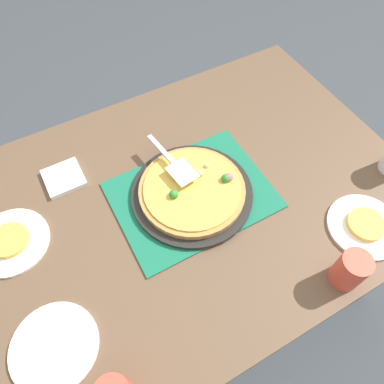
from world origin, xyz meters
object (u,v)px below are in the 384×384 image
(served_slice_left, at_px, (9,240))
(napkin_stack, at_px, (64,178))
(pizza, at_px, (192,189))
(plate_far_right, at_px, (364,226))
(pizza_pan, at_px, (192,193))
(cup_far, at_px, (350,270))
(plate_near_left, at_px, (11,242))
(pizza_server, at_px, (173,162))
(plate_side, at_px, (54,347))
(served_slice_right, at_px, (366,224))

(served_slice_left, distance_m, napkin_stack, 0.25)
(pizza, bearing_deg, plate_far_right, 138.67)
(pizza_pan, xyz_separation_m, napkin_stack, (0.33, -0.26, -0.01))
(pizza, height_order, cup_far, cup_far)
(plate_near_left, relative_size, pizza_server, 0.94)
(plate_side, distance_m, napkin_stack, 0.51)
(cup_far, distance_m, napkin_stack, 0.89)
(pizza_pan, xyz_separation_m, plate_side, (0.51, 0.23, -0.01))
(plate_far_right, relative_size, napkin_stack, 1.83)
(plate_near_left, xyz_separation_m, pizza_server, (-0.53, 0.01, 0.06))
(served_slice_right, height_order, cup_far, cup_far)
(plate_far_right, bearing_deg, served_slice_left, -26.06)
(plate_near_left, distance_m, served_slice_right, 1.04)
(pizza_pan, xyz_separation_m, plate_far_right, (-0.40, 0.35, -0.01))
(napkin_stack, bearing_deg, pizza, 142.69)
(pizza, xyz_separation_m, pizza_server, (0.02, -0.10, 0.04))
(plate_side, bearing_deg, served_slice_left, -85.79)
(plate_far_right, xyz_separation_m, served_slice_right, (0.00, 0.00, 0.01))
(plate_side, relative_size, pizza_server, 0.94)
(plate_near_left, relative_size, served_slice_left, 2.00)
(pizza_server, height_order, napkin_stack, pizza_server)
(pizza_server, xyz_separation_m, napkin_stack, (0.32, -0.16, -0.06))
(plate_near_left, relative_size, cup_far, 1.83)
(napkin_stack, bearing_deg, pizza_server, 153.64)
(pizza, relative_size, served_slice_left, 3.00)
(served_slice_left, bearing_deg, pizza, 168.45)
(pizza_server, bearing_deg, served_slice_right, 132.72)
(pizza, relative_size, cup_far, 2.75)
(served_slice_left, bearing_deg, pizza_server, 178.51)
(pizza_pan, height_order, plate_far_right, pizza_pan)
(cup_far, bearing_deg, pizza_pan, -62.02)
(served_slice_left, bearing_deg, plate_near_left, 0.00)
(pizza_pan, relative_size, plate_side, 1.73)
(plate_far_right, relative_size, served_slice_right, 2.00)
(pizza_pan, xyz_separation_m, cup_far, (-0.23, 0.44, 0.05))
(pizza_pan, xyz_separation_m, pizza, (-0.00, 0.00, 0.02))
(pizza_pan, xyz_separation_m, served_slice_left, (0.54, -0.11, 0.01))
(plate_far_right, height_order, served_slice_right, served_slice_right)
(plate_near_left, bearing_deg, pizza_pan, 168.41)
(pizza_pan, height_order, pizza, pizza)
(served_slice_right, distance_m, pizza_server, 0.61)
(pizza_pan, distance_m, pizza_server, 0.11)
(plate_far_right, bearing_deg, pizza_pan, -41.21)
(pizza, bearing_deg, plate_side, 23.74)
(plate_side, bearing_deg, pizza, -156.26)
(plate_side, bearing_deg, served_slice_right, 172.51)
(pizza_server, bearing_deg, pizza_pan, 98.03)
(plate_far_right, bearing_deg, pizza_server, -47.28)
(plate_near_left, height_order, plate_far_right, same)
(served_slice_left, bearing_deg, served_slice_right, 153.94)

